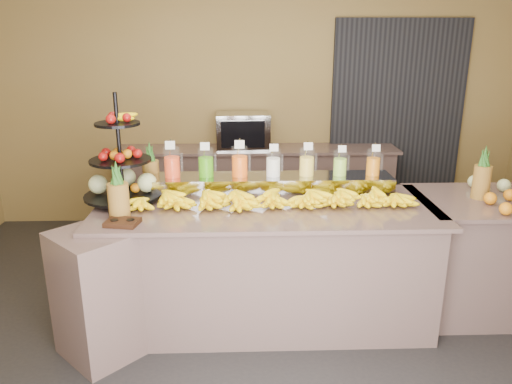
{
  "coord_description": "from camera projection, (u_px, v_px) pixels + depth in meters",
  "views": [
    {
      "loc": [
        -0.19,
        -3.15,
        2.14
      ],
      "look_at": [
        -0.08,
        0.3,
        1.04
      ],
      "focal_mm": 35.0,
      "sensor_mm": 36.0,
      "label": 1
    }
  ],
  "objects": [
    {
      "name": "ground",
      "position": [
        268.0,
        339.0,
        3.66
      ],
      "size": [
        6.0,
        6.0,
        0.0
      ],
      "primitive_type": "plane",
      "color": "black",
      "rests_on": "ground"
    },
    {
      "name": "room_envelope",
      "position": [
        288.0,
        69.0,
        3.84
      ],
      "size": [
        6.04,
        5.02,
        2.82
      ],
      "color": "olive",
      "rests_on": "ground"
    },
    {
      "name": "buffet_counter",
      "position": [
        251.0,
        266.0,
        3.76
      ],
      "size": [
        2.75,
        1.25,
        0.93
      ],
      "color": "gray",
      "rests_on": "ground"
    },
    {
      "name": "right_counter",
      "position": [
        479.0,
        254.0,
        3.95
      ],
      "size": [
        1.08,
        0.88,
        0.93
      ],
      "color": "gray",
      "rests_on": "ground"
    },
    {
      "name": "back_ledge",
      "position": [
        257.0,
        188.0,
        5.66
      ],
      "size": [
        3.1,
        0.55,
        0.93
      ],
      "color": "gray",
      "rests_on": "ground"
    },
    {
      "name": "pitcher_tray",
      "position": [
        273.0,
        185.0,
        3.91
      ],
      "size": [
        1.85,
        0.3,
        0.15
      ],
      "primitive_type": "cube",
      "color": "gray",
      "rests_on": "buffet_counter"
    },
    {
      "name": "juice_pitcher_orange_a",
      "position": [
        172.0,
        164.0,
        3.83
      ],
      "size": [
        0.13,
        0.13,
        0.3
      ],
      "color": "silver",
      "rests_on": "pitcher_tray"
    },
    {
      "name": "juice_pitcher_green",
      "position": [
        206.0,
        164.0,
        3.84
      ],
      "size": [
        0.12,
        0.12,
        0.29
      ],
      "color": "silver",
      "rests_on": "pitcher_tray"
    },
    {
      "name": "juice_pitcher_orange_b",
      "position": [
        240.0,
        163.0,
        3.84
      ],
      "size": [
        0.13,
        0.13,
        0.31
      ],
      "color": "silver",
      "rests_on": "pitcher_tray"
    },
    {
      "name": "juice_pitcher_milk",
      "position": [
        273.0,
        164.0,
        3.85
      ],
      "size": [
        0.11,
        0.12,
        0.27
      ],
      "color": "silver",
      "rests_on": "pitcher_tray"
    },
    {
      "name": "juice_pitcher_lemon",
      "position": [
        307.0,
        164.0,
        3.86
      ],
      "size": [
        0.12,
        0.12,
        0.28
      ],
      "color": "silver",
      "rests_on": "pitcher_tray"
    },
    {
      "name": "juice_pitcher_lime",
      "position": [
        340.0,
        164.0,
        3.87
      ],
      "size": [
        0.11,
        0.11,
        0.26
      ],
      "color": "silver",
      "rests_on": "pitcher_tray"
    },
    {
      "name": "juice_pitcher_orange_c",
      "position": [
        373.0,
        164.0,
        3.88
      ],
      "size": [
        0.11,
        0.11,
        0.26
      ],
      "color": "silver",
      "rests_on": "pitcher_tray"
    },
    {
      "name": "banana_heap",
      "position": [
        272.0,
        196.0,
        3.62
      ],
      "size": [
        2.14,
        0.19,
        0.18
      ],
      "color": "#FBEA0C",
      "rests_on": "buffet_counter"
    },
    {
      "name": "fruit_stand",
      "position": [
        126.0,
        174.0,
        3.71
      ],
      "size": [
        0.72,
        0.72,
        0.81
      ],
      "rotation": [
        0.0,
        0.0,
        0.29
      ],
      "color": "black",
      "rests_on": "buffet_counter"
    },
    {
      "name": "condiment_caddy",
      "position": [
        123.0,
        222.0,
        3.3
      ],
      "size": [
        0.24,
        0.2,
        0.03
      ],
      "primitive_type": "cube",
      "rotation": [
        0.0,
        0.0,
        -0.19
      ],
      "color": "black",
      "rests_on": "buffet_counter"
    },
    {
      "name": "pineapple_left_a",
      "position": [
        118.0,
        197.0,
        3.39
      ],
      "size": [
        0.14,
        0.14,
        0.4
      ],
      "rotation": [
        0.0,
        0.0,
        0.08
      ],
      "color": "brown",
      "rests_on": "buffet_counter"
    },
    {
      "name": "pineapple_left_b",
      "position": [
        151.0,
        172.0,
        3.98
      ],
      "size": [
        0.13,
        0.13,
        0.4
      ],
      "rotation": [
        0.0,
        0.0,
        0.03
      ],
      "color": "brown",
      "rests_on": "buffet_counter"
    },
    {
      "name": "right_fruit_pile",
      "position": [
        511.0,
        194.0,
        3.66
      ],
      "size": [
        0.49,
        0.47,
        0.26
      ],
      "color": "brown",
      "rests_on": "right_counter"
    },
    {
      "name": "oven_warmer",
      "position": [
        243.0,
        131.0,
        5.45
      ],
      "size": [
        0.59,
        0.42,
        0.38
      ],
      "primitive_type": "cube",
      "rotation": [
        0.0,
        0.0,
        0.04
      ],
      "color": "gray",
      "rests_on": "back_ledge"
    }
  ]
}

